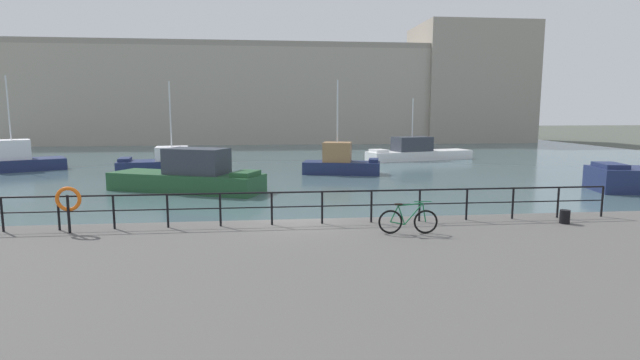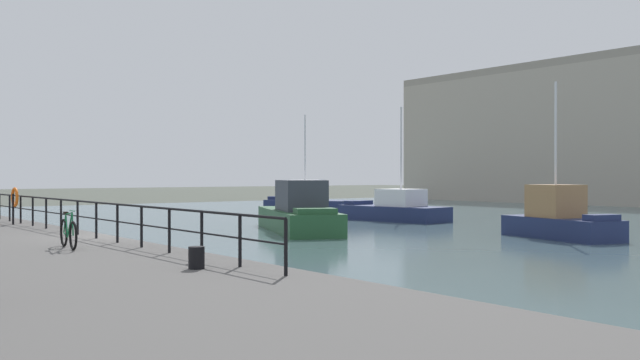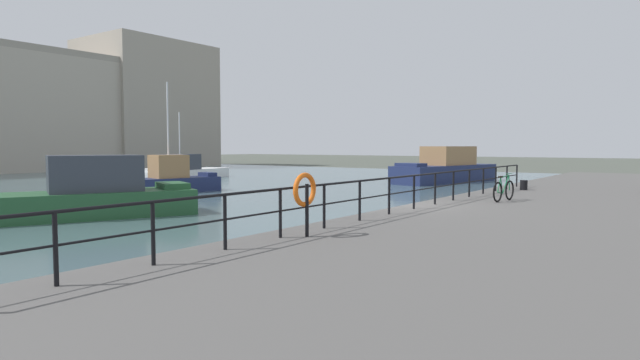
{
  "view_description": "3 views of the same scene",
  "coord_description": "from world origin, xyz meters",
  "px_view_note": "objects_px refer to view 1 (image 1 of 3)",
  "views": [
    {
      "loc": [
        -1.05,
        -16.15,
        4.38
      ],
      "look_at": [
        1.25,
        4.72,
        1.39
      ],
      "focal_mm": 27.46,
      "sensor_mm": 36.0,
      "label": 1
    },
    {
      "loc": [
        21.14,
        -8.15,
        2.59
      ],
      "look_at": [
        2.58,
        6.06,
        2.43
      ],
      "focal_mm": 39.9,
      "sensor_mm": 36.0,
      "label": 2
    },
    {
      "loc": [
        -15.99,
        -8.03,
        2.71
      ],
      "look_at": [
        1.06,
        4.32,
        1.36
      ],
      "focal_mm": 29.64,
      "sensor_mm": 36.0,
      "label": 3
    }
  ],
  "objects_px": {
    "moored_cabin_cruiser": "(166,163)",
    "harbor_building": "(321,94)",
    "moored_harbor_tender": "(16,160)",
    "mooring_bollard": "(565,217)",
    "life_ring_stand": "(68,201)",
    "parked_bicycle": "(408,221)",
    "moored_green_narrowboat": "(417,152)",
    "moored_white_yacht": "(190,176)",
    "moored_blue_motorboat": "(341,162)"
  },
  "relations": [
    {
      "from": "moored_green_narrowboat",
      "to": "moored_blue_motorboat",
      "type": "height_order",
      "value": "moored_blue_motorboat"
    },
    {
      "from": "harbor_building",
      "to": "moored_cabin_cruiser",
      "type": "height_order",
      "value": "harbor_building"
    },
    {
      "from": "moored_white_yacht",
      "to": "parked_bicycle",
      "type": "xyz_separation_m",
      "value": [
        8.32,
        -13.13,
        0.29
      ]
    },
    {
      "from": "moored_white_yacht",
      "to": "parked_bicycle",
      "type": "height_order",
      "value": "moored_white_yacht"
    },
    {
      "from": "harbor_building",
      "to": "life_ring_stand",
      "type": "bearing_deg",
      "value": -104.24
    },
    {
      "from": "moored_blue_motorboat",
      "to": "harbor_building",
      "type": "bearing_deg",
      "value": 100.18
    },
    {
      "from": "harbor_building",
      "to": "moored_cabin_cruiser",
      "type": "distance_m",
      "value": 36.13
    },
    {
      "from": "parked_bicycle",
      "to": "moored_cabin_cruiser",
      "type": "bearing_deg",
      "value": 123.05
    },
    {
      "from": "moored_cabin_cruiser",
      "to": "mooring_bollard",
      "type": "bearing_deg",
      "value": 120.53
    },
    {
      "from": "moored_harbor_tender",
      "to": "moored_white_yacht",
      "type": "bearing_deg",
      "value": 114.2
    },
    {
      "from": "moored_green_narrowboat",
      "to": "parked_bicycle",
      "type": "bearing_deg",
      "value": 56.83
    },
    {
      "from": "moored_harbor_tender",
      "to": "moored_blue_motorboat",
      "type": "bearing_deg",
      "value": 141.18
    },
    {
      "from": "moored_harbor_tender",
      "to": "life_ring_stand",
      "type": "distance_m",
      "value": 25.9
    },
    {
      "from": "parked_bicycle",
      "to": "mooring_bollard",
      "type": "height_order",
      "value": "parked_bicycle"
    },
    {
      "from": "life_ring_stand",
      "to": "harbor_building",
      "type": "bearing_deg",
      "value": 75.76
    },
    {
      "from": "moored_harbor_tender",
      "to": "life_ring_stand",
      "type": "height_order",
      "value": "moored_harbor_tender"
    },
    {
      "from": "moored_harbor_tender",
      "to": "moored_cabin_cruiser",
      "type": "bearing_deg",
      "value": 141.65
    },
    {
      "from": "moored_green_narrowboat",
      "to": "moored_cabin_cruiser",
      "type": "distance_m",
      "value": 21.52
    },
    {
      "from": "moored_white_yacht",
      "to": "moored_green_narrowboat",
      "type": "bearing_deg",
      "value": 65.42
    },
    {
      "from": "moored_cabin_cruiser",
      "to": "harbor_building",
      "type": "bearing_deg",
      "value": -122.26
    },
    {
      "from": "harbor_building",
      "to": "moored_harbor_tender",
      "type": "distance_m",
      "value": 40.33
    },
    {
      "from": "parked_bicycle",
      "to": "life_ring_stand",
      "type": "height_order",
      "value": "life_ring_stand"
    },
    {
      "from": "moored_white_yacht",
      "to": "mooring_bollard",
      "type": "height_order",
      "value": "moored_white_yacht"
    },
    {
      "from": "moored_green_narrowboat",
      "to": "life_ring_stand",
      "type": "relative_size",
      "value": 7.22
    },
    {
      "from": "moored_green_narrowboat",
      "to": "moored_blue_motorboat",
      "type": "relative_size",
      "value": 1.57
    },
    {
      "from": "moored_harbor_tender",
      "to": "parked_bicycle",
      "type": "relative_size",
      "value": 3.89
    },
    {
      "from": "harbor_building",
      "to": "moored_harbor_tender",
      "type": "height_order",
      "value": "harbor_building"
    },
    {
      "from": "harbor_building",
      "to": "moored_green_narrowboat",
      "type": "xyz_separation_m",
      "value": [
        5.74,
        -25.93,
        -5.9
      ]
    },
    {
      "from": "moored_blue_motorboat",
      "to": "life_ring_stand",
      "type": "relative_size",
      "value": 4.61
    },
    {
      "from": "harbor_building",
      "to": "parked_bicycle",
      "type": "relative_size",
      "value": 40.08
    },
    {
      "from": "moored_harbor_tender",
      "to": "mooring_bollard",
      "type": "bearing_deg",
      "value": 112.05
    },
    {
      "from": "moored_cabin_cruiser",
      "to": "mooring_bollard",
      "type": "relative_size",
      "value": 15.03
    },
    {
      "from": "moored_harbor_tender",
      "to": "parked_bicycle",
      "type": "bearing_deg",
      "value": 104.93
    },
    {
      "from": "mooring_bollard",
      "to": "life_ring_stand",
      "type": "distance_m",
      "value": 15.53
    },
    {
      "from": "mooring_bollard",
      "to": "moored_blue_motorboat",
      "type": "bearing_deg",
      "value": 103.39
    },
    {
      "from": "moored_blue_motorboat",
      "to": "mooring_bollard",
      "type": "bearing_deg",
      "value": -62.36
    },
    {
      "from": "moored_cabin_cruiser",
      "to": "parked_bicycle",
      "type": "xyz_separation_m",
      "value": [
        11.33,
        -22.0,
        0.47
      ]
    },
    {
      "from": "parked_bicycle",
      "to": "mooring_bollard",
      "type": "relative_size",
      "value": 4.02
    },
    {
      "from": "moored_white_yacht",
      "to": "life_ring_stand",
      "type": "bearing_deg",
      "value": -74.15
    },
    {
      "from": "moored_white_yacht",
      "to": "mooring_bollard",
      "type": "distance_m",
      "value": 18.52
    },
    {
      "from": "moored_green_narrowboat",
      "to": "life_ring_stand",
      "type": "distance_m",
      "value": 33.37
    },
    {
      "from": "moored_cabin_cruiser",
      "to": "mooring_bollard",
      "type": "xyz_separation_m",
      "value": [
        16.78,
        -21.26,
        0.3
      ]
    },
    {
      "from": "moored_green_narrowboat",
      "to": "moored_white_yacht",
      "type": "relative_size",
      "value": 1.14
    },
    {
      "from": "mooring_bollard",
      "to": "parked_bicycle",
      "type": "bearing_deg",
      "value": -172.23
    },
    {
      "from": "moored_cabin_cruiser",
      "to": "moored_blue_motorboat",
      "type": "bearing_deg",
      "value": 161.07
    },
    {
      "from": "parked_bicycle",
      "to": "mooring_bollard",
      "type": "bearing_deg",
      "value": 13.58
    },
    {
      "from": "mooring_bollard",
      "to": "harbor_building",
      "type": "bearing_deg",
      "value": 92.13
    },
    {
      "from": "moored_harbor_tender",
      "to": "moored_blue_motorboat",
      "type": "distance_m",
      "value": 23.77
    },
    {
      "from": "parked_bicycle",
      "to": "moored_white_yacht",
      "type": "bearing_deg",
      "value": 128.18
    },
    {
      "from": "moored_harbor_tender",
      "to": "moored_cabin_cruiser",
      "type": "distance_m",
      "value": 11.23
    }
  ]
}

